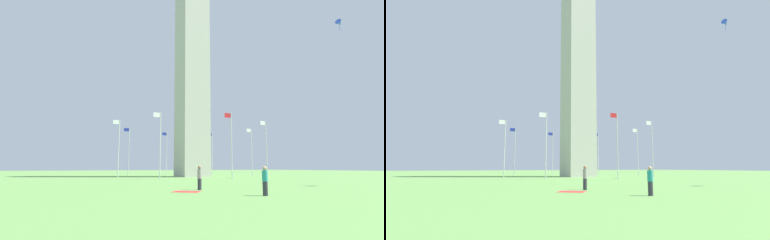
{
  "view_description": "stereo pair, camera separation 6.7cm",
  "coord_description": "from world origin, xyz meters",
  "views": [
    {
      "loc": [
        22.87,
        48.59,
        1.59
      ],
      "look_at": [
        0.0,
        0.0,
        10.13
      ],
      "focal_mm": 28.04,
      "sensor_mm": 36.0,
      "label": 1
    },
    {
      "loc": [
        22.8,
        48.62,
        1.59
      ],
      "look_at": [
        0.0,
        0.0,
        10.13
      ],
      "focal_mm": 28.04,
      "sensor_mm": 36.0,
      "label": 2
    }
  ],
  "objects": [
    {
      "name": "ground_plane",
      "position": [
        0.0,
        0.0,
        0.0
      ],
      "size": [
        260.0,
        260.0,
        0.0
      ],
      "primitive_type": "plane",
      "color": "#609347"
    },
    {
      "name": "obelisk_monument",
      "position": [
        0.0,
        0.0,
        22.69
      ],
      "size": [
        4.99,
        4.99,
        45.38
      ],
      "color": "#B7B2A8",
      "rests_on": "ground"
    },
    {
      "name": "flagpole_n",
      "position": [
        13.07,
        0.0,
        5.07
      ],
      "size": [
        1.12,
        0.14,
        9.33
      ],
      "color": "silver",
      "rests_on": "ground"
    },
    {
      "name": "flagpole_ne",
      "position": [
        9.26,
        9.2,
        5.07
      ],
      "size": [
        1.12,
        0.14,
        9.33
      ],
      "color": "silver",
      "rests_on": "ground"
    },
    {
      "name": "flagpole_e",
      "position": [
        0.05,
        13.02,
        5.07
      ],
      "size": [
        1.12,
        0.14,
        9.33
      ],
      "color": "silver",
      "rests_on": "ground"
    },
    {
      "name": "flagpole_se",
      "position": [
        -9.15,
        9.2,
        5.07
      ],
      "size": [
        1.12,
        0.14,
        9.33
      ],
      "color": "silver",
      "rests_on": "ground"
    },
    {
      "name": "flagpole_s",
      "position": [
        -12.96,
        0.0,
        5.07
      ],
      "size": [
        1.12,
        0.14,
        9.33
      ],
      "color": "silver",
      "rests_on": "ground"
    },
    {
      "name": "flagpole_sw",
      "position": [
        -9.15,
        -9.2,
        5.07
      ],
      "size": [
        1.12,
        0.14,
        9.33
      ],
      "color": "silver",
      "rests_on": "ground"
    },
    {
      "name": "flagpole_w",
      "position": [
        0.05,
        -13.02,
        5.07
      ],
      "size": [
        1.12,
        0.14,
        9.33
      ],
      "color": "silver",
      "rests_on": "ground"
    },
    {
      "name": "flagpole_nw",
      "position": [
        9.26,
        -9.2,
        5.07
      ],
      "size": [
        1.12,
        0.14,
        9.33
      ],
      "color": "silver",
      "rests_on": "ground"
    },
    {
      "name": "person_gray_shirt",
      "position": [
        12.99,
        28.88,
        0.86
      ],
      "size": [
        0.32,
        0.32,
        1.72
      ],
      "rotation": [
        0.0,
        0.0,
        -1.8
      ],
      "color": "#2D2D38",
      "rests_on": "ground"
    },
    {
      "name": "person_teal_shirt",
      "position": [
        11.59,
        34.5,
        0.83
      ],
      "size": [
        0.32,
        0.32,
        1.67
      ],
      "rotation": [
        0.0,
        0.0,
        -1.48
      ],
      "color": "#2D2D38",
      "rests_on": "ground"
    },
    {
      "name": "kite_blue_delta",
      "position": [
        -16.82,
        18.6,
        24.02
      ],
      "size": [
        1.35,
        1.2,
        1.94
      ],
      "color": "blue"
    },
    {
      "name": "picnic_blanket_near_first_person",
      "position": [
        14.5,
        29.92,
        0.01
      ],
      "size": [
        2.28,
        2.23,
        0.01
      ],
      "primitive_type": "cube",
      "rotation": [
        0.0,
        0.0,
        2.45
      ],
      "color": "red",
      "rests_on": "ground"
    }
  ]
}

